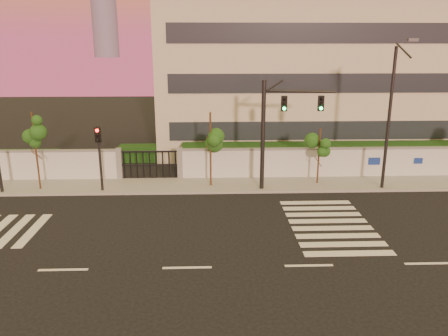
% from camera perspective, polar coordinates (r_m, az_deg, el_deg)
% --- Properties ---
extents(ground, '(120.00, 120.00, 0.00)m').
position_cam_1_polar(ground, '(18.29, -4.84, -12.86)').
color(ground, black).
rests_on(ground, ground).
extents(sidewalk, '(60.00, 3.00, 0.15)m').
position_cam_1_polar(sidewalk, '(27.92, -3.85, -2.28)').
color(sidewalk, gray).
rests_on(sidewalk, ground).
extents(perimeter_wall, '(60.00, 0.36, 2.20)m').
position_cam_1_polar(perimeter_wall, '(29.07, -3.59, 0.52)').
color(perimeter_wall, silver).
rests_on(perimeter_wall, ground).
extents(hedge_row, '(41.00, 4.25, 1.80)m').
position_cam_1_polar(hedge_row, '(31.77, -1.54, 1.41)').
color(hedge_row, '#103512').
rests_on(hedge_row, ground).
extents(institutional_building, '(24.40, 12.40, 12.25)m').
position_cam_1_polar(institutional_building, '(38.93, 10.16, 11.84)').
color(institutional_building, beige).
rests_on(institutional_building, ground).
extents(road_markings, '(57.00, 7.62, 0.02)m').
position_cam_1_polar(road_markings, '(21.78, -8.57, -8.03)').
color(road_markings, silver).
rests_on(road_markings, ground).
extents(street_tree_c, '(1.31, 1.04, 4.91)m').
position_cam_1_polar(street_tree_c, '(28.49, -23.53, 4.14)').
color(street_tree_c, '#382314').
rests_on(street_tree_c, ground).
extents(street_tree_d, '(1.47, 1.17, 4.78)m').
position_cam_1_polar(street_tree_d, '(26.89, -1.74, 4.63)').
color(street_tree_d, '#382314').
rests_on(street_tree_d, ground).
extents(street_tree_e, '(1.32, 1.05, 3.73)m').
position_cam_1_polar(street_tree_e, '(28.07, 12.40, 3.14)').
color(street_tree_e, '#382314').
rests_on(street_tree_e, ground).
extents(traffic_signal_main, '(4.27, 0.76, 6.76)m').
position_cam_1_polar(traffic_signal_main, '(26.28, 7.00, 5.94)').
color(traffic_signal_main, black).
rests_on(traffic_signal_main, ground).
extents(traffic_signal_secondary, '(0.32, 0.33, 4.16)m').
position_cam_1_polar(traffic_signal_secondary, '(27.08, -15.98, 2.19)').
color(traffic_signal_secondary, black).
rests_on(traffic_signal_secondary, ground).
extents(streetlight_east, '(0.54, 2.18, 9.06)m').
position_cam_1_polar(streetlight_east, '(27.74, 20.97, 6.83)').
color(streetlight_east, black).
rests_on(streetlight_east, ground).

